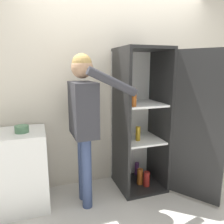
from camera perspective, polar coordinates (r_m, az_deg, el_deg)
name	(u,v)px	position (r m, az deg, el deg)	size (l,w,h in m)	color
ground_plane	(149,217)	(2.61, 9.57, -25.46)	(12.00, 12.00, 0.00)	beige
wall_back	(118,89)	(2.99, 1.50, 6.04)	(7.00, 0.06, 2.55)	beige
refrigerator	(150,123)	(2.80, 9.99, -2.74)	(0.95, 1.08, 1.80)	black
person	(84,112)	(2.39, -7.32, -0.04)	(0.66, 0.58, 1.71)	#384770
counter	(14,171)	(2.73, -24.20, -13.79)	(0.71, 0.55, 0.88)	white
bowl	(22,129)	(2.52, -22.51, -4.12)	(0.14, 0.14, 0.08)	#517F5B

